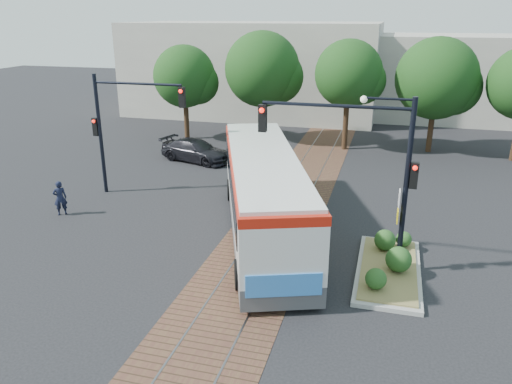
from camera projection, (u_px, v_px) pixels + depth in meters
ground at (265, 245)px, 19.85m from camera, size 120.00×120.00×0.00m
trackbed at (286, 209)px, 23.48m from camera, size 3.60×40.00×0.02m
tree_row at (345, 76)px, 32.83m from camera, size 26.40×5.60×7.67m
warehouses at (338, 71)px, 44.81m from camera, size 40.00×13.00×8.00m
city_bus at (263, 190)px, 20.48m from camera, size 6.82×12.73×3.37m
traffic_island at (390, 263)px, 17.73m from camera, size 2.20×5.20×1.13m
signal_pole_main at (371, 157)px, 16.76m from camera, size 5.49×0.46×6.00m
signal_pole_left at (119, 119)px, 24.26m from camera, size 4.99×0.34×6.00m
officer at (60, 198)px, 22.63m from camera, size 0.70×0.67×1.61m
parked_car at (196, 150)px, 31.02m from camera, size 5.00×3.11×1.35m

